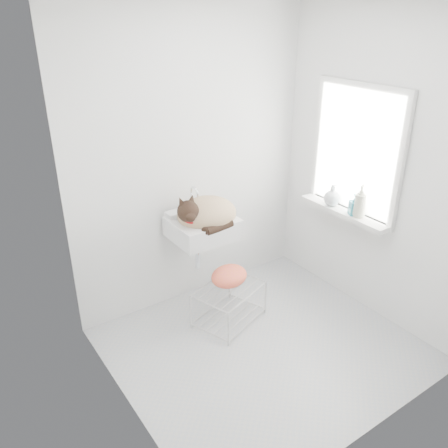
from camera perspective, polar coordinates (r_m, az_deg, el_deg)
floor at (r=3.77m, az=4.83°, el=-14.82°), size 2.20×2.00×0.02m
back_wall at (r=3.88m, az=-3.90°, el=7.66°), size 2.20×0.02×2.50m
right_wall at (r=3.88m, az=18.31°, el=6.41°), size 0.02×2.00×2.50m
left_wall at (r=2.60m, az=-13.29°, el=-2.30°), size 0.02×2.00×2.50m
window_glass at (r=3.96m, az=16.11°, el=8.58°), size 0.01×0.80×1.00m
window_frame at (r=3.95m, az=15.97°, el=8.55°), size 0.04×0.90×1.10m
windowsill at (r=4.08m, az=14.55°, el=1.44°), size 0.16×0.88×0.04m
sink at (r=3.78m, az=-2.69°, el=0.69°), size 0.51×0.45×0.20m
faucet at (r=3.87m, az=-4.16°, el=3.49°), size 0.19×0.13×0.19m
cat at (r=3.76m, az=-2.42°, el=1.21°), size 0.56×0.49×0.32m
wire_rack at (r=3.93m, az=0.62°, el=-10.00°), size 0.64×0.54×0.33m
towel at (r=3.88m, az=0.63°, el=-6.94°), size 0.39×0.33×0.14m
bottle_a at (r=3.97m, az=16.22°, el=0.87°), size 0.12×0.12×0.23m
bottle_b at (r=4.00m, az=15.64°, el=1.14°), size 0.11×0.11×0.18m
bottle_c at (r=4.14m, az=13.08°, el=2.31°), size 0.20×0.20×0.19m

